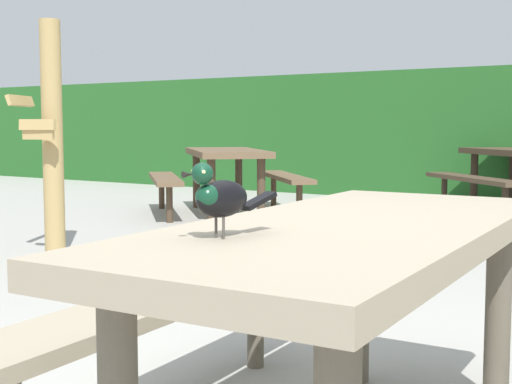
# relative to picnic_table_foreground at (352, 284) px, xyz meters

# --- Properties ---
(picnic_table_foreground) EXTENTS (1.75, 1.83, 0.74)m
(picnic_table_foreground) POSITION_rel_picnic_table_foreground_xyz_m (0.00, 0.00, 0.00)
(picnic_table_foreground) COLOR gray
(picnic_table_foreground) RESTS_ON ground
(bird_grackle) EXTENTS (0.11, 0.28, 0.18)m
(bird_grackle) POSITION_rel_picnic_table_foreground_xyz_m (-0.13, -0.47, 0.29)
(bird_grackle) COLOR black
(bird_grackle) RESTS_ON picnic_table_foreground
(picnic_table_mid_left) EXTENTS (2.40, 2.40, 0.74)m
(picnic_table_mid_left) POSITION_rel_picnic_table_foreground_xyz_m (-3.86, 4.82, 0.00)
(picnic_table_mid_left) COLOR brown
(picnic_table_mid_left) RESTS_ON ground
(stalk_post_left_side) EXTENTS (0.54, 0.40, 1.81)m
(stalk_post_left_side) POSITION_rel_picnic_table_foreground_xyz_m (-3.44, 1.91, 0.36)
(stalk_post_left_side) COLOR tan
(stalk_post_left_side) RESTS_ON ground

